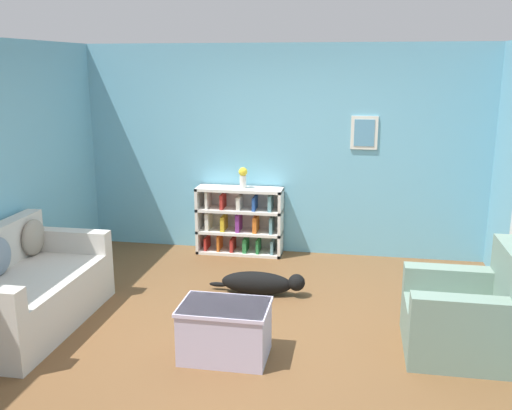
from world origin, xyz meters
TOP-DOWN VIEW (x-y plane):
  - ground_plane at (0.00, 0.00)m, footprint 14.00×14.00m
  - wall_back at (0.00, 2.25)m, footprint 5.60×0.13m
  - couch at (-2.05, -0.36)m, footprint 0.92×1.71m
  - bookshelf at (-0.50, 2.04)m, footprint 1.08×0.32m
  - recliner_chair at (1.91, -0.17)m, footprint 0.92×0.86m
  - coffee_table at (-0.08, -0.61)m, footprint 0.73×0.49m
  - dog at (-0.01, 0.74)m, footprint 1.03×0.22m
  - vase at (-0.45, 2.02)m, footprint 0.11×0.11m

SIDE VIEW (x-z plane):
  - ground_plane at x=0.00m, z-range 0.00..0.00m
  - dog at x=-0.01m, z-range 0.00..0.25m
  - coffee_table at x=-0.08m, z-range 0.01..0.47m
  - recliner_chair at x=1.91m, z-range -0.13..0.79m
  - couch at x=-2.05m, z-range -0.11..0.78m
  - bookshelf at x=-0.50m, z-range -0.01..0.84m
  - vase at x=-0.45m, z-range 0.87..1.13m
  - wall_back at x=0.00m, z-range 0.00..2.60m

